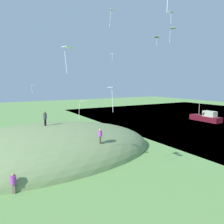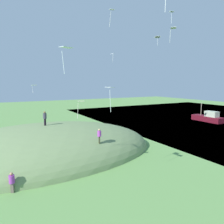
# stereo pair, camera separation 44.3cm
# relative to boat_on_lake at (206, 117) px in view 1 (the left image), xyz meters

# --- Properties ---
(ground_plane) EXTENTS (160.00, 160.00, 0.00)m
(ground_plane) POSITION_rel_boat_on_lake_xyz_m (27.78, 2.40, -0.89)
(ground_plane) COLOR #63944C
(grass_hill) EXTENTS (29.25, 16.46, 7.79)m
(grass_hill) POSITION_rel_boat_on_lake_xyz_m (38.24, 5.28, -0.89)
(grass_hill) COLOR #6F8858
(grass_hill) RESTS_ON ground_plane
(boat_on_lake) EXTENTS (2.45, 7.35, 4.23)m
(boat_on_lake) POSITION_rel_boat_on_lake_xyz_m (0.00, 0.00, 0.00)
(boat_on_lake) COLOR #540F1B
(boat_on_lake) RESTS_ON lake_water
(person_walking_path) EXTENTS (0.55, 0.55, 1.70)m
(person_walking_path) POSITION_rel_boat_on_lake_xyz_m (38.11, 5.90, 4.06)
(person_walking_path) COLOR black
(person_walking_path) RESTS_ON grass_hill
(person_watching_kites) EXTENTS (0.47, 0.47, 1.60)m
(person_watching_kites) POSITION_rel_boat_on_lake_xyz_m (33.54, 11.21, 2.50)
(person_watching_kites) COLOR #383A26
(person_watching_kites) RESTS_ON grass_hill
(person_with_child) EXTENTS (0.63, 0.63, 1.67)m
(person_with_child) POSITION_rel_boat_on_lake_xyz_m (33.66, -2.60, 0.15)
(person_with_child) COLOR #203242
(person_with_child) RESTS_ON ground_plane
(person_near_shore) EXTENTS (0.61, 0.61, 1.74)m
(person_near_shore) POSITION_rel_boat_on_lake_xyz_m (42.41, 13.21, 0.19)
(person_near_shore) COLOR #574F47
(person_near_shore) RESTS_ON ground_plane
(kite_0) EXTENTS (0.61, 0.74, 1.32)m
(kite_0) POSITION_rel_boat_on_lake_xyz_m (26.91, 2.47, 12.35)
(kite_0) COLOR white
(kite_2) EXTENTS (0.67, 0.61, 2.12)m
(kite_2) POSITION_rel_boat_on_lake_xyz_m (29.52, 6.72, 16.92)
(kite_2) COLOR white
(kite_4) EXTENTS (0.97, 0.77, 1.43)m
(kite_4) POSITION_rel_boat_on_lake_xyz_m (19.88, 4.44, 15.18)
(kite_4) COLOR white
(kite_6) EXTENTS (0.79, 0.71, 1.70)m
(kite_6) POSITION_rel_boat_on_lake_xyz_m (36.19, 12.76, 6.15)
(kite_6) COLOR silver
(kite_7) EXTENTS (0.75, 0.53, 1.15)m
(kite_7) POSITION_rel_boat_on_lake_xyz_m (38.21, -0.03, 7.65)
(kite_7) COLOR white
(kite_8) EXTENTS (0.61, 0.79, 2.05)m
(kite_8) POSITION_rel_boat_on_lake_xyz_m (34.96, 16.24, 7.44)
(kite_8) COLOR white
(kite_10) EXTENTS (0.71, 0.54, 1.61)m
(kite_10) POSITION_rel_boat_on_lake_xyz_m (21.75, 9.27, 17.28)
(kite_10) COLOR white
(kite_12) EXTENTS (0.81, 0.81, 1.86)m
(kite_12) POSITION_rel_boat_on_lake_xyz_m (22.91, 10.78, 14.70)
(kite_12) COLOR silver
(kite_13) EXTENTS (1.01, 0.84, 1.86)m
(kite_13) POSITION_rel_boat_on_lake_xyz_m (38.57, 16.37, 10.35)
(kite_13) COLOR white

